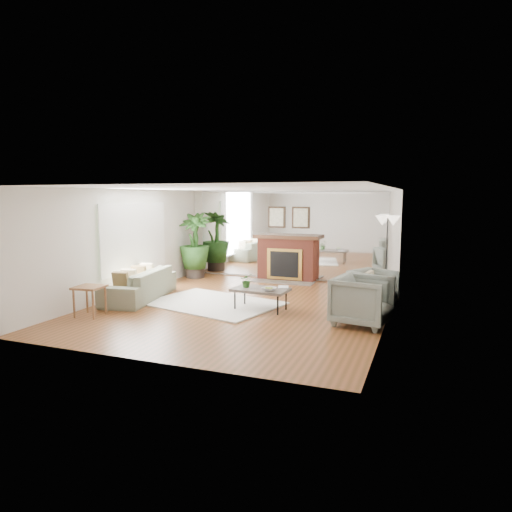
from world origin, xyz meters
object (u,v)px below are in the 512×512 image
at_px(side_table, 90,291).
at_px(floor_lamp, 388,226).
at_px(fireplace, 286,257).
at_px(sofa, 140,284).
at_px(coffee_table, 261,290).
at_px(armchair_front, 362,301).
at_px(potted_ficus, 195,243).
at_px(armchair_back, 373,287).

xyz_separation_m(side_table, floor_lamp, (5.16, 4.81, 1.09)).
distance_m(fireplace, sofa, 4.23).
bearing_deg(coffee_table, side_table, -151.03).
relative_size(armchair_front, side_table, 1.65).
xyz_separation_m(fireplace, floor_lamp, (2.70, -0.24, 0.93)).
xyz_separation_m(potted_ficus, floor_lamp, (5.30, 0.27, 0.59)).
bearing_deg(potted_ficus, armchair_back, -17.18).
distance_m(fireplace, armchair_back, 3.36).
bearing_deg(fireplace, potted_ficus, -169.02).
bearing_deg(potted_ficus, coffee_table, -43.26).
bearing_deg(armchair_front, armchair_back, 9.49).
xyz_separation_m(coffee_table, armchair_front, (2.11, -0.37, 0.03)).
bearing_deg(potted_ficus, sofa, -87.06).
bearing_deg(coffee_table, potted_ficus, 136.74).
distance_m(armchair_back, potted_ficus, 5.48).
distance_m(sofa, armchair_front, 5.06).
height_order(sofa, side_table, sofa).
relative_size(coffee_table, armchair_front, 1.19).
xyz_separation_m(fireplace, potted_ficus, (-2.60, -0.50, 0.34)).
distance_m(fireplace, armchair_front, 4.59).
distance_m(sofa, side_table, 1.63).
xyz_separation_m(sofa, side_table, (-0.01, -1.62, 0.16)).
distance_m(fireplace, potted_ficus, 2.67).
bearing_deg(floor_lamp, potted_ficus, -177.11).
relative_size(sofa, armchair_back, 2.72).
bearing_deg(armchair_front, floor_lamp, 7.87).
bearing_deg(armchair_back, sofa, 132.12).
distance_m(fireplace, coffee_table, 3.46).
distance_m(fireplace, side_table, 5.62).
height_order(coffee_table, armchair_back, armchair_back).
height_order(fireplace, armchair_back, fireplace).
height_order(coffee_table, side_table, side_table).
relative_size(side_table, floor_lamp, 0.32).
relative_size(potted_ficus, floor_lamp, 1.01).
xyz_separation_m(fireplace, sofa, (-2.45, -3.43, -0.32)).
xyz_separation_m(sofa, floor_lamp, (5.15, 3.19, 1.25)).
height_order(fireplace, floor_lamp, fireplace).
bearing_deg(armchair_back, coffee_table, 149.12).
height_order(sofa, floor_lamp, floor_lamp).
bearing_deg(armchair_back, floor_lamp, 24.44).
distance_m(potted_ficus, floor_lamp, 5.34).
relative_size(coffee_table, potted_ficus, 0.63).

